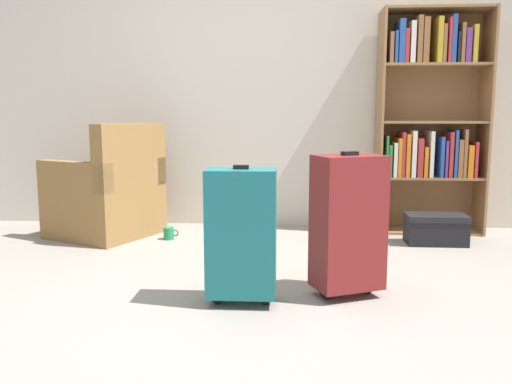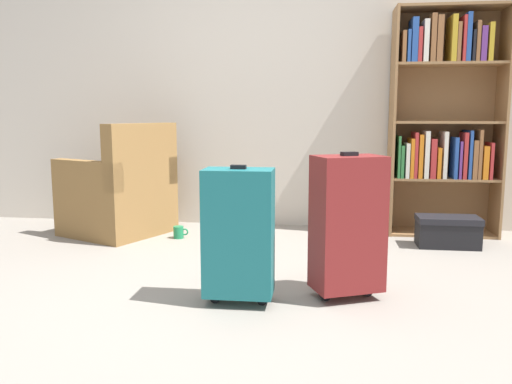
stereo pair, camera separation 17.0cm
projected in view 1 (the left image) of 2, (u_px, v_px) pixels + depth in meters
name	position (u px, v px, depth m)	size (l,w,h in m)	color
ground_plane	(245.00, 307.00, 2.67)	(9.34, 9.34, 0.00)	gray
back_wall	(266.00, 75.00, 4.51)	(5.34, 0.10, 2.60)	beige
bookshelf	(429.00, 113.00, 4.25)	(0.85, 0.33, 1.79)	olive
armchair	(108.00, 197.00, 4.20)	(0.93, 0.93, 0.90)	olive
mug	(169.00, 233.00, 4.10)	(0.12, 0.08, 0.10)	#1E7F4C
storage_box	(436.00, 228.00, 3.95)	(0.45, 0.25, 0.23)	black
suitcase_teal	(241.00, 233.00, 2.67)	(0.35, 0.21, 0.72)	#19666B
suitcase_dark_red	(348.00, 222.00, 2.78)	(0.41, 0.35, 0.78)	maroon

